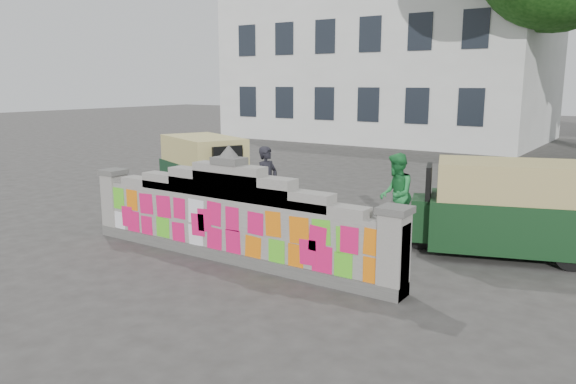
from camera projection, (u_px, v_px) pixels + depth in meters
name	position (u px, v px, depth m)	size (l,w,h in m)	color
ground	(231.00, 260.00, 9.76)	(100.00, 100.00, 0.00)	#383533
parapet_wall	(230.00, 218.00, 9.61)	(6.48, 0.44, 2.01)	#4C4C49
building	(390.00, 64.00, 30.68)	(16.00, 10.00, 8.90)	silver
cyclist_bike	(267.00, 210.00, 11.57)	(0.59, 1.70, 0.89)	black
cyclist_rider	(267.00, 195.00, 11.51)	(0.55, 0.36, 1.51)	black
pedestrian	(396.00, 195.00, 11.20)	(0.81, 0.63, 1.66)	green
rickshaw_left	(205.00, 169.00, 14.24)	(3.13, 2.32, 1.69)	black
rickshaw_right	(502.00, 207.00, 9.87)	(3.13, 2.17, 1.69)	black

